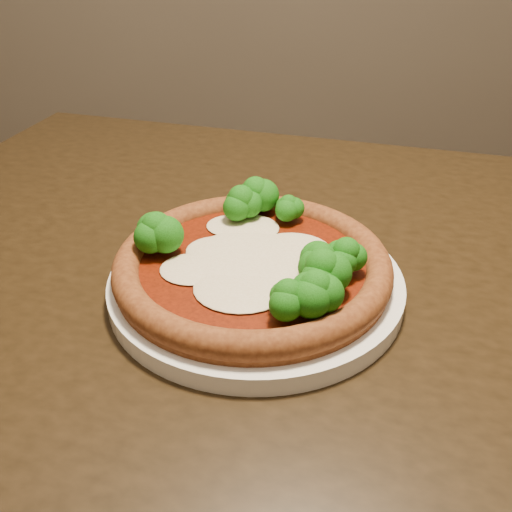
{
  "coord_description": "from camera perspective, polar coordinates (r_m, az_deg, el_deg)",
  "views": [
    {
      "loc": [
        0.02,
        -0.61,
        1.07
      ],
      "look_at": [
        0.0,
        -0.16,
        0.79
      ],
      "focal_mm": 40.0,
      "sensor_mm": 36.0,
      "label": 1
    }
  ],
  "objects": [
    {
      "name": "plate",
      "position": [
        0.55,
        0.0,
        -2.72
      ],
      "size": [
        0.28,
        0.28,
        0.02
      ],
      "primitive_type": "cylinder",
      "color": "white",
      "rests_on": "dining_table"
    },
    {
      "name": "pizza",
      "position": [
        0.54,
        0.06,
        -0.36
      ],
      "size": [
        0.26,
        0.26,
        0.06
      ],
      "rotation": [
        0.0,
        0.0,
        0.18
      ],
      "color": "brown",
      "rests_on": "plate"
    },
    {
      "name": "dining_table",
      "position": [
        0.66,
        6.46,
        -9.0
      ],
      "size": [
        1.26,
        1.0,
        0.75
      ],
      "rotation": [
        0.0,
        0.0,
        -0.24
      ],
      "color": "black",
      "rests_on": "floor"
    }
  ]
}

